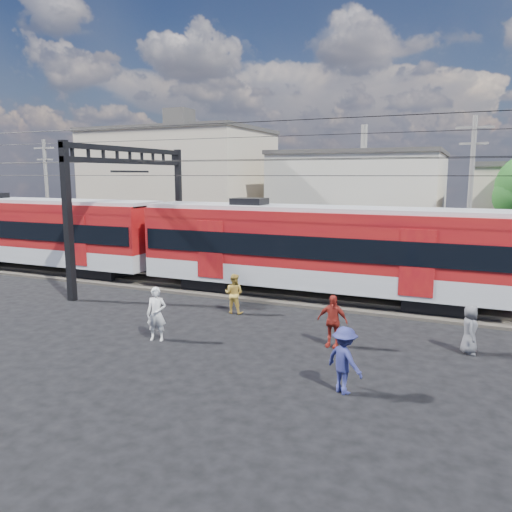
# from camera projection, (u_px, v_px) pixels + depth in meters

# --- Properties ---
(ground) EXTENTS (120.00, 120.00, 0.00)m
(ground) POSITION_uv_depth(u_px,v_px,m) (242.00, 359.00, 15.19)
(ground) COLOR black
(ground) RESTS_ON ground
(track_bed) EXTENTS (70.00, 3.40, 0.12)m
(track_bed) POSITION_uv_depth(u_px,v_px,m) (317.00, 298.00, 22.43)
(track_bed) COLOR #2D2823
(track_bed) RESTS_ON ground
(rail_near) EXTENTS (70.00, 0.12, 0.12)m
(rail_near) POSITION_uv_depth(u_px,v_px,m) (312.00, 299.00, 21.73)
(rail_near) COLOR #59544C
(rail_near) RESTS_ON track_bed
(rail_far) EXTENTS (70.00, 0.12, 0.12)m
(rail_far) POSITION_uv_depth(u_px,v_px,m) (322.00, 292.00, 23.09)
(rail_far) COLOR #59544C
(rail_far) RESTS_ON track_bed
(commuter_train) EXTENTS (50.30, 3.08, 4.17)m
(commuter_train) POSITION_uv_depth(u_px,v_px,m) (320.00, 247.00, 22.02)
(commuter_train) COLOR black
(commuter_train) RESTS_ON ground
(catenary) EXTENTS (70.00, 9.30, 7.52)m
(catenary) POSITION_uv_depth(u_px,v_px,m) (153.00, 183.00, 25.00)
(catenary) COLOR black
(catenary) RESTS_ON ground
(building_west) EXTENTS (14.28, 10.20, 9.30)m
(building_west) POSITION_uv_depth(u_px,v_px,m) (181.00, 185.00, 42.85)
(building_west) COLOR tan
(building_west) RESTS_ON ground
(building_midwest) EXTENTS (12.24, 12.24, 7.30)m
(building_midwest) POSITION_uv_depth(u_px,v_px,m) (362.00, 198.00, 39.83)
(building_midwest) COLOR #B8B3A1
(building_midwest) RESTS_ON ground
(utility_pole_mid) EXTENTS (1.80, 0.24, 8.50)m
(utility_pole_mid) POSITION_uv_depth(u_px,v_px,m) (470.00, 194.00, 25.68)
(utility_pole_mid) COLOR slate
(utility_pole_mid) RESTS_ON ground
(utility_pole_west) EXTENTS (1.80, 0.24, 8.00)m
(utility_pole_west) POSITION_uv_depth(u_px,v_px,m) (47.00, 192.00, 35.82)
(utility_pole_west) COLOR slate
(utility_pole_west) RESTS_ON ground
(pedestrian_a) EXTENTS (0.76, 0.61, 1.83)m
(pedestrian_a) POSITION_uv_depth(u_px,v_px,m) (156.00, 314.00, 16.77)
(pedestrian_a) COLOR silver
(pedestrian_a) RESTS_ON ground
(pedestrian_b) EXTENTS (0.81, 0.65, 1.62)m
(pedestrian_b) POSITION_uv_depth(u_px,v_px,m) (234.00, 293.00, 20.09)
(pedestrian_b) COLOR gold
(pedestrian_b) RESTS_ON ground
(pedestrian_c) EXTENTS (1.30, 1.14, 1.75)m
(pedestrian_c) POSITION_uv_depth(u_px,v_px,m) (344.00, 360.00, 12.71)
(pedestrian_c) COLOR navy
(pedestrian_c) RESTS_ON ground
(pedestrian_d) EXTENTS (1.04, 0.50, 1.73)m
(pedestrian_d) POSITION_uv_depth(u_px,v_px,m) (332.00, 321.00, 16.14)
(pedestrian_d) COLOR maroon
(pedestrian_d) RESTS_ON ground
(pedestrian_e) EXTENTS (0.56, 0.80, 1.56)m
(pedestrian_e) POSITION_uv_depth(u_px,v_px,m) (470.00, 329.00, 15.53)
(pedestrian_e) COLOR #4B4B50
(pedestrian_e) RESTS_ON ground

